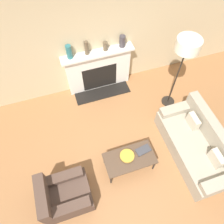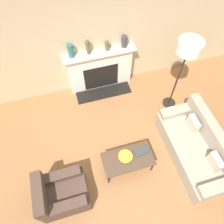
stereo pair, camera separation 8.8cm
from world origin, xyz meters
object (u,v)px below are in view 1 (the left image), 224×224
mantel_vase_center_left (86,48)px  fireplace (99,71)px  couch (197,145)px  coffee_table (130,159)px  floor_lamp (187,49)px  armchair_near (64,196)px  mantel_vase_center_right (105,46)px  mantel_vase_left (69,52)px  bowl (127,156)px  book (143,150)px  mantel_vase_right (122,41)px

mantel_vase_center_left → fireplace: bearing=-3.6°
couch → coffee_table: size_ratio=1.92×
floor_lamp → coffee_table: bearing=-140.8°
armchair_near → mantel_vase_center_right: 3.19m
couch → coffee_table: (-1.45, 0.13, 0.08)m
couch → floor_lamp: size_ratio=1.01×
floor_lamp → mantel_vase_left: bearing=153.0°
bowl → book: size_ratio=0.89×
bowl → armchair_near: bearing=-167.4°
book → mantel_vase_center_right: (-0.07, 2.25, 0.82)m
armchair_near → floor_lamp: bearing=-62.7°
armchair_near → coffee_table: (1.38, 0.25, 0.10)m
armchair_near → bowl: bearing=-77.4°
couch → book: bearing=-100.0°
coffee_table → mantel_vase_left: mantel_vase_left is taller
mantel_vase_left → mantel_vase_center_right: (0.81, 0.00, -0.05)m
coffee_table → mantel_vase_right: mantel_vase_right is taller
book → bowl: bearing=175.3°
mantel_vase_center_left → mantel_vase_right: (0.82, 0.00, -0.03)m
fireplace → armchair_near: (-1.42, -2.56, -0.27)m
coffee_table → mantel_vase_right: (0.64, 2.32, 0.89)m
bowl → book: bowl is taller
fireplace → mantel_vase_center_left: mantel_vase_center_left is taller
floor_lamp → bowl: bearing=-142.5°
couch → mantel_vase_center_right: 2.89m
mantel_vase_right → mantel_vase_center_right: bearing=180.0°
fireplace → mantel_vase_center_right: bearing=4.2°
armchair_near → coffee_table: 1.40m
fireplace → coffee_table: bearing=-91.1°
bowl → fireplace: bearing=87.8°
bowl → mantel_vase_right: bearing=73.3°
book → mantel_vase_left: mantel_vase_left is taller
armchair_near → couch: bearing=-87.5°
couch → floor_lamp: floor_lamp is taller
fireplace → floor_lamp: 2.14m
mantel_vase_right → fireplace: bearing=-178.6°
mantel_vase_center_left → mantel_vase_center_right: (0.43, 0.00, -0.06)m
coffee_table → mantel_vase_center_right: bearing=84.0°
armchair_near → coffee_table: armchair_near is taller
bowl → mantel_vase_right: (0.68, 2.27, 0.82)m
fireplace → book: size_ratio=5.27×
fireplace → couch: bearing=-60.0°
mantel_vase_right → bowl: bearing=-106.7°
mantel_vase_left → mantel_vase_right: mantel_vase_left is taller
couch → mantel_vase_left: (-2.02, 2.45, 1.00)m
couch → armchair_near: 2.84m
bowl → floor_lamp: size_ratio=0.15×
mantel_vase_left → mantel_vase_right: bearing=0.0°
fireplace → floor_lamp: (1.49, -1.05, 1.12)m
fireplace → mantel_vase_left: mantel_vase_left is taller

